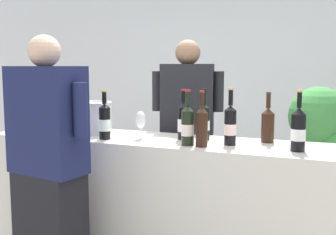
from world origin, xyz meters
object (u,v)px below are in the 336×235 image
(wine_bottle_0, at_px, (188,125))
(wine_bottle_8, at_px, (204,121))
(wine_bottle_9, at_px, (230,125))
(wine_glass, at_px, (141,121))
(wine_bottle_5, at_px, (105,121))
(wine_bottle_2, at_px, (202,125))
(wine_bottle_4, at_px, (298,130))
(wine_bottle_7, at_px, (268,124))
(person_server, at_px, (187,149))
(wine_bottle_3, at_px, (183,121))
(wine_bottle_6, at_px, (43,116))
(ice_bucket, at_px, (95,118))
(person_guest, at_px, (49,180))
(potted_shrub, at_px, (330,150))
(wine_bottle_1, at_px, (63,118))

(wine_bottle_0, relative_size, wine_bottle_8, 1.01)
(wine_bottle_9, bearing_deg, wine_glass, -178.24)
(wine_glass, bearing_deg, wine_bottle_5, -156.17)
(wine_bottle_2, distance_m, wine_bottle_4, 0.56)
(wine_bottle_0, distance_m, wine_bottle_7, 0.53)
(wine_bottle_0, bearing_deg, person_server, 109.76)
(wine_bottle_3, bearing_deg, wine_bottle_7, 10.76)
(wine_bottle_2, xyz_separation_m, wine_bottle_6, (-1.26, 0.08, -0.01))
(wine_bottle_0, relative_size, wine_glass, 1.83)
(ice_bucket, distance_m, person_server, 0.79)
(wine_bottle_5, height_order, wine_bottle_6, wine_bottle_6)
(wine_bottle_3, distance_m, wine_bottle_7, 0.55)
(wine_bottle_3, relative_size, wine_bottle_4, 0.96)
(person_server, bearing_deg, wine_bottle_9, -49.46)
(wine_bottle_6, relative_size, person_guest, 0.20)
(person_server, bearing_deg, person_guest, -113.63)
(wine_bottle_6, height_order, wine_bottle_9, wine_bottle_9)
(wine_bottle_7, xyz_separation_m, potted_shrub, (0.37, 0.77, -0.29))
(wine_bottle_9, xyz_separation_m, person_guest, (-0.97, -0.54, -0.32))
(wine_bottle_8, relative_size, ice_bucket, 1.40)
(wine_bottle_5, relative_size, person_server, 0.19)
(wine_bottle_1, height_order, wine_bottle_7, same)
(person_guest, bearing_deg, wine_bottle_0, 30.63)
(wine_bottle_5, xyz_separation_m, wine_bottle_8, (0.63, 0.24, 0.00))
(wine_bottle_9, bearing_deg, wine_bottle_3, 167.75)
(wine_bottle_0, relative_size, wine_bottle_1, 1.06)
(wine_bottle_3, distance_m, person_guest, 0.94)
(wine_glass, bearing_deg, wine_bottle_7, 13.51)
(wine_bottle_7, height_order, person_server, person_server)
(wine_bottle_6, height_order, potted_shrub, potted_shrub)
(wine_bottle_0, distance_m, wine_bottle_6, 1.17)
(ice_bucket, height_order, person_guest, person_guest)
(wine_bottle_4, relative_size, wine_bottle_6, 1.07)
(wine_bottle_2, distance_m, wine_bottle_7, 0.46)
(wine_bottle_0, distance_m, wine_bottle_5, 0.59)
(wine_bottle_0, bearing_deg, wine_bottle_3, 117.94)
(wine_bottle_4, relative_size, wine_bottle_9, 0.99)
(wine_glass, height_order, potted_shrub, potted_shrub)
(wine_bottle_1, distance_m, potted_shrub, 2.07)
(wine_bottle_8, distance_m, wine_bottle_9, 0.24)
(wine_glass, bearing_deg, ice_bucket, 169.31)
(wine_bottle_3, xyz_separation_m, wine_bottle_5, (-0.49, -0.19, -0.00))
(wine_bottle_8, relative_size, person_guest, 0.21)
(person_guest, bearing_deg, potted_shrub, 43.90)
(wine_bottle_1, height_order, wine_bottle_8, wine_bottle_8)
(wine_bottle_0, height_order, person_guest, person_guest)
(wine_bottle_1, xyz_separation_m, wine_glass, (0.60, 0.04, 0.01))
(wine_bottle_7, distance_m, wine_glass, 0.84)
(wine_bottle_4, xyz_separation_m, ice_bucket, (-1.43, 0.10, -0.01))
(wine_bottle_6, xyz_separation_m, wine_bottle_8, (1.20, 0.16, -0.00))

